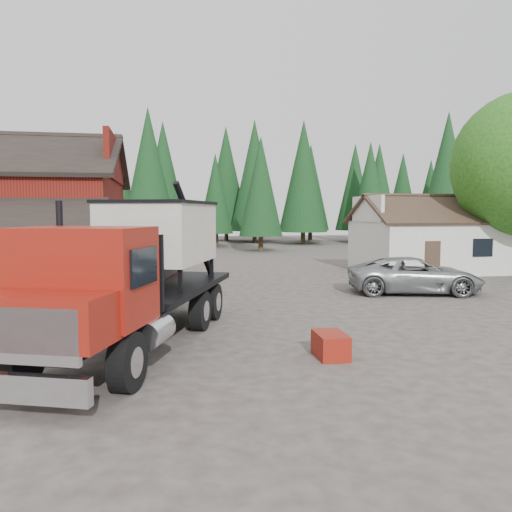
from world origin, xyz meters
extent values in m
plane|color=#3E3631|center=(0.00, 0.00, 0.00)|extent=(120.00, 120.00, 0.00)
cube|color=maroon|center=(-5.00, 10.00, 6.00)|extent=(0.25, 7.00, 2.00)
cylinder|color=#382619|center=(-5.60, 2.10, 1.40)|extent=(0.20, 0.20, 2.80)
cube|color=silver|center=(13.00, 13.00, 1.50)|extent=(8.00, 6.00, 3.00)
cube|color=#38281E|center=(13.00, 11.50, 3.75)|extent=(8.60, 3.42, 1.80)
cube|color=#38281E|center=(13.00, 14.50, 3.75)|extent=(8.60, 3.42, 1.80)
cube|color=silver|center=(9.00, 13.00, 3.75)|extent=(0.20, 4.20, 1.50)
cube|color=silver|center=(17.00, 13.00, 3.75)|extent=(0.20, 4.20, 1.50)
cube|color=#38281E|center=(11.50, 9.98, 1.00)|extent=(0.90, 0.06, 2.00)
cube|color=black|center=(14.50, 9.98, 1.60)|extent=(1.20, 0.06, 1.00)
sphere|color=#135615|center=(15.80, 10.80, 5.00)|extent=(4.40, 4.40, 4.40)
cylinder|color=#382619|center=(6.00, 30.00, 0.80)|extent=(0.44, 0.44, 1.60)
cone|color=#113314|center=(6.00, 30.00, 5.90)|extent=(3.96, 3.96, 9.00)
cylinder|color=#382619|center=(22.00, 26.00, 0.80)|extent=(0.44, 0.44, 1.60)
cone|color=#113314|center=(22.00, 26.00, 6.90)|extent=(4.84, 4.84, 11.00)
cylinder|color=#382619|center=(-4.00, 34.00, 0.80)|extent=(0.44, 0.44, 1.60)
cone|color=#113314|center=(-4.00, 34.00, 7.40)|extent=(5.28, 5.28, 12.00)
cylinder|color=black|center=(-5.69, -3.93, 0.60)|extent=(0.77, 1.25, 1.19)
cylinder|color=black|center=(-3.55, -4.71, 0.60)|extent=(0.77, 1.25, 1.19)
cylinder|color=black|center=(-3.90, 0.97, 0.60)|extent=(0.77, 1.25, 1.19)
cylinder|color=black|center=(-1.76, 0.18, 0.60)|extent=(0.77, 1.25, 1.19)
cylinder|color=black|center=(-3.38, 2.39, 0.60)|extent=(0.77, 1.25, 1.19)
cylinder|color=black|center=(-1.24, 1.61, 0.60)|extent=(0.77, 1.25, 1.19)
cube|color=black|center=(-3.43, -1.06, 1.03)|extent=(4.33, 9.18, 0.43)
cube|color=silver|center=(-5.20, -5.90, 0.60)|extent=(2.41, 1.04, 0.49)
cube|color=silver|center=(-5.16, -5.80, 1.47)|extent=(1.98, 0.81, 0.98)
cube|color=maroon|center=(-4.94, -5.19, 1.63)|extent=(2.78, 2.17, 0.92)
cube|color=maroon|center=(-4.45, -3.86, 2.23)|extent=(3.08, 2.63, 2.01)
cube|color=black|center=(-4.75, -4.68, 2.55)|extent=(2.17, 0.87, 0.98)
cylinder|color=black|center=(-5.14, -2.57, 2.82)|extent=(0.20, 0.20, 1.96)
cube|color=black|center=(-4.08, -2.84, 2.17)|extent=(2.54, 1.04, 1.74)
cube|color=black|center=(-2.90, 0.37, 1.33)|extent=(4.77, 6.87, 0.17)
cube|color=beige|center=(-2.90, 0.37, 2.93)|extent=(3.58, 4.22, 1.74)
cone|color=beige|center=(-2.90, 0.37, 1.85)|extent=(3.07, 3.07, 0.76)
cube|color=black|center=(-2.90, 0.37, 3.82)|extent=(3.72, 4.36, 0.09)
cylinder|color=black|center=(-1.77, 1.57, 2.82)|extent=(1.54, 2.08, 3.32)
cube|color=maroon|center=(-2.62, 3.04, 1.63)|extent=(0.91, 1.04, 0.49)
cylinder|color=silver|center=(-3.04, -3.63, 0.92)|extent=(0.94, 1.23, 0.61)
imported|color=#9CA0A4|center=(8.00, 5.39, 0.79)|extent=(6.16, 3.91, 1.59)
cube|color=maroon|center=(1.16, -3.21, 0.30)|extent=(0.73, 1.12, 0.60)
camera|label=1|loc=(-2.83, -14.60, 3.53)|focal=35.00mm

